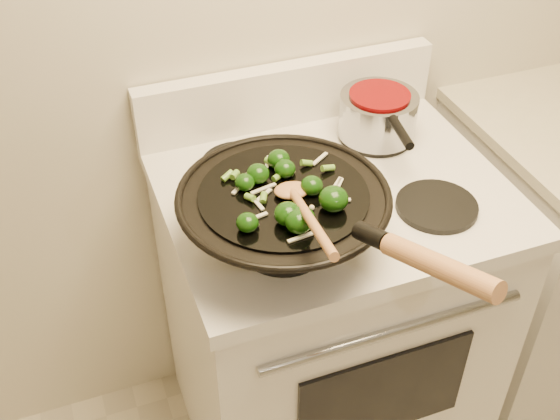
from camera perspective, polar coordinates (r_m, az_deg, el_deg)
name	(u,v)px	position (r m, az deg, el deg)	size (l,w,h in m)	color
stove	(325,318)	(1.92, 3.70, -8.76)	(0.78, 0.67, 1.08)	white
wok	(285,217)	(1.39, 0.42, -0.56)	(0.42, 0.68, 0.26)	black
stirfry	(291,196)	(1.32, 0.86, 1.18)	(0.25, 0.27, 0.05)	#0F3208
wooden_spoon	(302,207)	(1.27, 1.83, 0.24)	(0.09, 0.32, 0.10)	#A66E41
saucepan	(378,114)	(1.75, 7.99, 7.71)	(0.19, 0.31, 0.11)	gray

